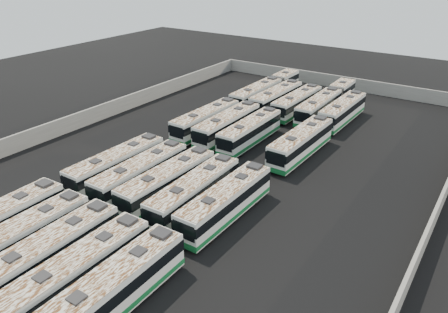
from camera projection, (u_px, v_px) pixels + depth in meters
ground at (221, 165)px, 49.31m from camera, size 140.00×140.00×0.00m
perimeter_wall at (221, 156)px, 48.84m from camera, size 45.20×73.20×2.20m
bus_front_left at (21, 239)px, 33.89m from camera, size 2.61×11.72×3.30m
bus_front_center at (48, 254)px, 32.10m from camera, size 2.81×12.09×3.39m
bus_front_right at (78, 272)px, 30.35m from camera, size 2.59×11.96×3.37m
bus_front_far_right at (112, 291)px, 28.66m from camera, size 2.75×12.18×3.42m
bus_midfront_far_left at (117, 165)px, 45.49m from camera, size 2.71×11.89×3.34m
bus_midfront_left at (141, 173)px, 43.73m from camera, size 2.53×11.83×3.33m
bus_midfront_center at (168, 181)px, 42.21m from camera, size 2.80×11.90×3.34m
bus_midfront_right at (194, 192)px, 40.39m from camera, size 2.81×11.89×3.33m
bus_midfront_far_right at (226, 202)px, 38.79m from camera, size 2.59×11.88×3.34m
bus_midback_far_left at (206, 120)px, 57.27m from camera, size 2.79×11.97×3.36m
bus_midback_left at (228, 125)px, 55.67m from camera, size 2.64×12.10×3.41m
bus_midback_center at (250, 131)px, 53.91m from camera, size 2.48×11.62×3.27m
bus_midback_far_right at (301, 143)px, 50.51m from camera, size 2.84×12.19×3.42m
bus_back_far_left at (266, 90)px, 69.69m from camera, size 2.61×18.43×3.34m
bus_back_left at (276, 98)px, 65.65m from camera, size 2.83×12.07×3.38m
bus_back_center at (297, 103)px, 63.87m from camera, size 2.75×11.69×3.28m
bus_back_right at (327, 101)px, 64.47m from camera, size 2.67×18.18×3.29m
bus_back_far_right at (342, 111)px, 60.55m from camera, size 2.67×11.81×3.32m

